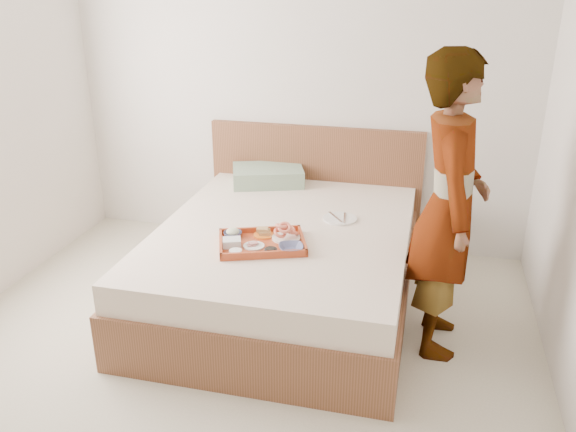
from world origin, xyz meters
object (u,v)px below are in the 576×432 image
(dinner_plate, at_px, (340,219))
(tray, at_px, (262,242))
(bed, at_px, (284,264))
(person, at_px, (449,208))

(dinner_plate, bearing_deg, tray, -126.99)
(tray, bearing_deg, bed, 58.76)
(tray, distance_m, person, 1.08)
(bed, distance_m, tray, 0.42)
(dinner_plate, relative_size, person, 0.13)
(bed, relative_size, person, 1.18)
(tray, xyz_separation_m, dinner_plate, (0.38, 0.51, -0.02))
(bed, xyz_separation_m, tray, (-0.06, -0.30, 0.29))
(bed, relative_size, tray, 4.01)
(bed, xyz_separation_m, dinner_plate, (0.32, 0.21, 0.27))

